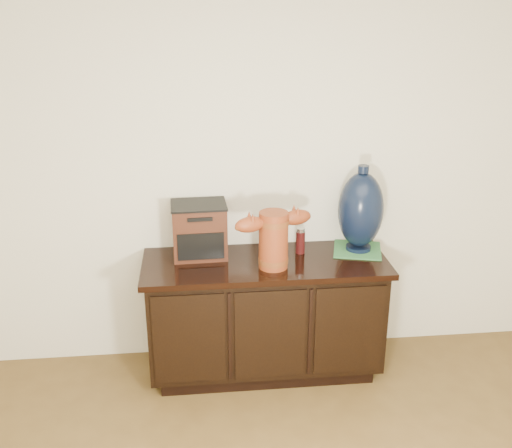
{
  "coord_description": "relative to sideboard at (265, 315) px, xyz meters",
  "views": [
    {
      "loc": [
        -0.4,
        -1.01,
        2.21
      ],
      "look_at": [
        -0.06,
        2.18,
        1.01
      ],
      "focal_mm": 42.0,
      "sensor_mm": 36.0,
      "label": 1
    }
  ],
  "objects": [
    {
      "name": "sideboard",
      "position": [
        0.0,
        0.0,
        0.0
      ],
      "size": [
        1.46,
        0.56,
        0.75
      ],
      "color": "black",
      "rests_on": "ground"
    },
    {
      "name": "spray_can",
      "position": [
        0.23,
        0.1,
        0.45
      ],
      "size": [
        0.06,
        0.06,
        0.16
      ],
      "color": "#510D0E",
      "rests_on": "sideboard"
    },
    {
      "name": "green_mat",
      "position": [
        0.59,
        0.1,
        0.37
      ],
      "size": [
        0.35,
        0.35,
        0.01
      ],
      "primitive_type": "cube",
      "rotation": [
        0.0,
        0.0,
        -0.26
      ],
      "color": "#33713C",
      "rests_on": "sideboard"
    },
    {
      "name": "lamp_base",
      "position": [
        0.59,
        0.1,
        0.63
      ],
      "size": [
        0.34,
        0.34,
        0.53
      ],
      "rotation": [
        0.0,
        0.0,
        -0.26
      ],
      "color": "black",
      "rests_on": "green_mat"
    },
    {
      "name": "terracotta_vessel",
      "position": [
        0.04,
        -0.09,
        0.56
      ],
      "size": [
        0.47,
        0.23,
        0.34
      ],
      "rotation": [
        0.0,
        0.0,
        0.31
      ],
      "color": "#923C1A",
      "rests_on": "sideboard"
    },
    {
      "name": "tv_radio",
      "position": [
        -0.38,
        0.13,
        0.53
      ],
      "size": [
        0.34,
        0.28,
        0.33
      ],
      "rotation": [
        0.0,
        0.0,
        0.04
      ],
      "color": "#411D10",
      "rests_on": "sideboard"
    }
  ]
}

